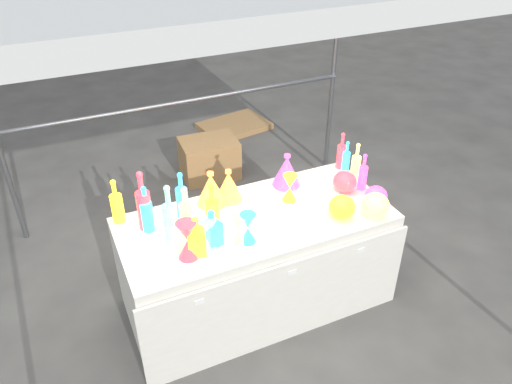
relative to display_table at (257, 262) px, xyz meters
name	(u,v)px	position (x,y,z in m)	size (l,w,h in m)	color
ground	(256,299)	(0.00, 0.01, -0.37)	(80.00, 80.00, 0.00)	#605E59
display_table	(257,262)	(0.00, 0.00, 0.00)	(1.84, 0.83, 0.75)	white
cardboard_box_closed	(209,158)	(0.30, 1.81, -0.17)	(0.56, 0.41, 0.41)	#AC7F4D
cardboard_box_flat	(234,126)	(0.95, 2.74, -0.34)	(0.79, 0.56, 0.07)	#AC7F4D
bottle_0	(116,201)	(-0.82, 0.34, 0.53)	(0.08, 0.08, 0.31)	#C03812
bottle_1	(182,195)	(-0.43, 0.23, 0.54)	(0.08, 0.08, 0.33)	#1B9825
bottle_2	(143,200)	(-0.68, 0.20, 0.58)	(0.09, 0.09, 0.42)	#DE5717
bottle_4	(186,210)	(-0.46, 0.04, 0.54)	(0.08, 0.08, 0.34)	teal
bottle_5	(170,214)	(-0.57, 0.01, 0.57)	(0.09, 0.09, 0.40)	#B82461
bottle_6	(212,207)	(-0.30, 0.00, 0.55)	(0.09, 0.09, 0.34)	#C03812
bottle_7	(146,209)	(-0.67, 0.17, 0.54)	(0.08, 0.08, 0.33)	#1B9825
decanter_0	(196,236)	(-0.47, -0.17, 0.51)	(0.10, 0.10, 0.26)	#C03812
decanter_2	(212,228)	(-0.36, -0.13, 0.50)	(0.10, 0.10, 0.25)	#1B9825
hourglass_0	(187,240)	(-0.53, -0.18, 0.50)	(0.12, 0.12, 0.25)	#DE5717
hourglass_2	(238,230)	(-0.20, -0.18, 0.47)	(0.09, 0.09, 0.19)	teal
hourglass_3	(209,234)	(-0.38, -0.16, 0.48)	(0.10, 0.10, 0.20)	#B82461
hourglass_4	(290,188)	(0.30, 0.10, 0.48)	(0.10, 0.10, 0.20)	#C03812
hourglass_5	(248,228)	(-0.15, -0.20, 0.48)	(0.10, 0.10, 0.20)	#1B9825
globe_0	(342,208)	(0.51, -0.22, 0.45)	(0.18, 0.18, 0.14)	#C03812
globe_1	(375,207)	(0.72, -0.30, 0.45)	(0.18, 0.18, 0.15)	teal
globe_2	(345,183)	(0.70, 0.04, 0.44)	(0.17, 0.17, 0.13)	#DE5717
globe_3	(376,197)	(0.80, -0.19, 0.44)	(0.15, 0.15, 0.12)	#1D68AC
lampshade_0	(229,185)	(-0.08, 0.29, 0.49)	(0.19, 0.19, 0.23)	#FCFF35
lampshade_1	(211,188)	(-0.21, 0.29, 0.50)	(0.20, 0.20, 0.24)	#FCFF35
lampshade_2	(287,170)	(0.37, 0.29, 0.50)	(0.21, 0.21, 0.25)	#1D68AC
bottle_8	(346,157)	(0.86, 0.27, 0.50)	(0.06, 0.06, 0.26)	#1B9825
bottle_9	(342,150)	(0.86, 0.34, 0.52)	(0.07, 0.07, 0.29)	#DE5717
bottle_10	(363,172)	(0.83, 0.02, 0.52)	(0.06, 0.06, 0.28)	#1D68AC
bottle_11	(356,162)	(0.86, 0.14, 0.53)	(0.07, 0.07, 0.30)	teal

